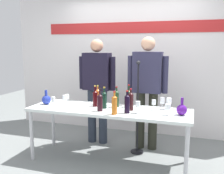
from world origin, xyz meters
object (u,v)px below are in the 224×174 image
decanter_blue_left (46,99)px  wine_glass_right_2 (168,107)px  wine_glass_left_1 (67,97)px  display_table (109,113)px  presenter_right (147,85)px  wine_bottle_7 (127,103)px  microphone_stand (137,123)px  presenter_left (97,84)px  wine_glass_right_3 (154,103)px  wine_glass_left_0 (53,100)px  wine_bottle_1 (114,104)px  wine_glass_right_1 (169,101)px  wine_bottle_6 (104,99)px  decanter_blue_right (182,109)px  wine_bottle_4 (129,98)px  wine_bottle_3 (131,101)px  wine_glass_right_0 (138,105)px  wine_bottle_2 (98,96)px  wine_glass_left_2 (65,98)px  wine_bottle_0 (95,98)px  wine_bottle_5 (117,98)px  wine_bottle_8 (100,102)px  wine_glass_right_4 (162,101)px

decanter_blue_left → wine_glass_right_2: decanter_blue_left is taller
wine_glass_left_1 → display_table: bearing=-11.0°
presenter_right → wine_bottle_7: presenter_right is taller
wine_bottle_7 → microphone_stand: size_ratio=0.21×
decanter_blue_left → presenter_left: size_ratio=0.12×
wine_bottle_7 → wine_glass_right_3: bearing=36.8°
wine_glass_left_0 → wine_bottle_7: bearing=2.7°
wine_bottle_1 → wine_glass_right_1: size_ratio=1.89×
display_table → wine_bottle_6: bearing=170.8°
decanter_blue_left → decanter_blue_right: 1.96m
wine_glass_left_0 → wine_glass_right_3: wine_glass_left_0 is taller
wine_bottle_4 → wine_bottle_6: wine_bottle_4 is taller
microphone_stand → wine_bottle_3: bearing=-91.5°
wine_bottle_6 → wine_glass_right_0: wine_bottle_6 is taller
presenter_right → wine_bottle_1: (-0.26, -0.89, -0.13)m
wine_bottle_2 → wine_glass_left_0: bearing=-142.7°
wine_bottle_6 → wine_glass_right_0: (0.50, -0.11, -0.01)m
decanter_blue_right → wine_glass_left_2: (-1.67, 0.05, 0.04)m
wine_bottle_2 → wine_glass_right_0: wine_bottle_2 is taller
wine_bottle_1 → display_table: bearing=123.1°
presenter_right → wine_bottle_0: 0.87m
decanter_blue_right → wine_glass_right_0: 0.55m
wine_bottle_0 → wine_bottle_3: (0.54, -0.06, 0.01)m
wine_glass_left_0 → wine_glass_right_0: 1.19m
decanter_blue_right → presenter_right: presenter_right is taller
wine_bottle_6 → wine_glass_right_1: 0.89m
wine_bottle_3 → wine_bottle_5: wine_bottle_3 is taller
wine_bottle_6 → wine_bottle_8: 0.16m
wine_glass_right_2 → wine_glass_right_4: wine_glass_right_4 is taller
presenter_left → wine_glass_left_2: size_ratio=11.76×
wine_bottle_0 → wine_bottle_5: bearing=13.0°
presenter_right → wine_bottle_2: bearing=-146.7°
wine_bottle_3 → wine_bottle_0: bearing=173.8°
decanter_blue_right → wine_bottle_3: (-0.67, 0.04, 0.06)m
wine_bottle_0 → wine_glass_right_3: wine_bottle_0 is taller
wine_glass_right_1 → wine_bottle_1: bearing=-142.7°
decanter_blue_left → wine_glass_right_1: size_ratio=1.35×
decanter_blue_right → wine_bottle_4: wine_bottle_4 is taller
wine_glass_left_2 → wine_glass_right_2: bearing=-4.4°
display_table → presenter_right: size_ratio=1.27×
wine_glass_right_3 → wine_glass_right_4: (0.10, 0.10, 0.01)m
decanter_blue_left → wine_glass_right_4: 1.70m
wine_bottle_1 → wine_bottle_2: 0.60m
presenter_right → wine_bottle_4: (-0.19, -0.43, -0.13)m
wine_bottle_8 → decanter_blue_left: bearing=172.2°
presenter_right → wine_glass_left_1: 1.25m
wine_bottle_1 → wine_bottle_5: size_ratio=1.02×
wine_bottle_1 → wine_glass_right_3: bearing=37.1°
display_table → wine_bottle_3: size_ratio=7.51×
wine_bottle_2 → wine_glass_right_3: (0.85, -0.11, -0.01)m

